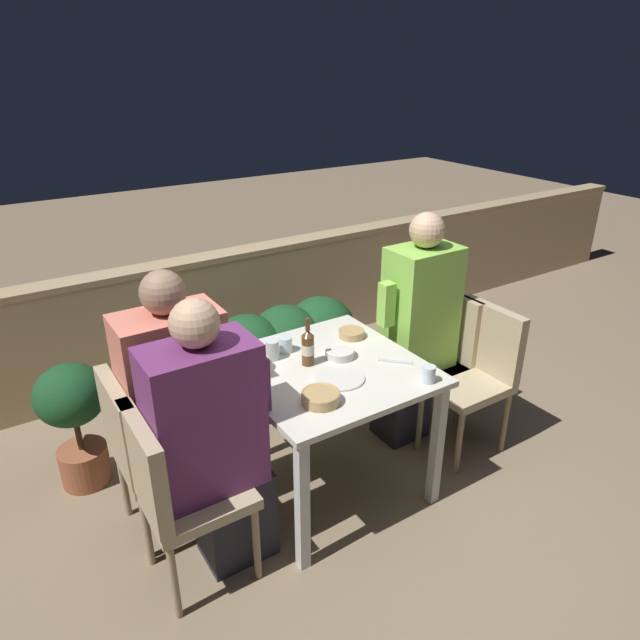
{
  "coord_description": "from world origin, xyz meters",
  "views": [
    {
      "loc": [
        -1.33,
        -2.0,
        2.06
      ],
      "look_at": [
        0.0,
        0.07,
        0.94
      ],
      "focal_mm": 32.0,
      "sensor_mm": 36.0,
      "label": 1
    }
  ],
  "objects_px": {
    "chair_right_far": "(438,348)",
    "person_green_blouse": "(415,329)",
    "potted_plant": "(74,413)",
    "chair_left_far": "(145,443)",
    "person_purple_stripe": "(214,442)",
    "person_coral_top": "(183,404)",
    "beer_bottle": "(308,347)",
    "chair_left_near": "(172,484)",
    "chair_right_near": "(476,365)"
  },
  "relations": [
    {
      "from": "person_green_blouse",
      "to": "potted_plant",
      "type": "height_order",
      "value": "person_green_blouse"
    },
    {
      "from": "person_coral_top",
      "to": "person_green_blouse",
      "type": "height_order",
      "value": "person_green_blouse"
    },
    {
      "from": "chair_right_near",
      "to": "beer_bottle",
      "type": "distance_m",
      "value": 1.04
    },
    {
      "from": "chair_left_near",
      "to": "person_coral_top",
      "type": "relative_size",
      "value": 0.65
    },
    {
      "from": "chair_left_near",
      "to": "person_coral_top",
      "type": "xyz_separation_m",
      "value": [
        0.18,
        0.32,
        0.14
      ]
    },
    {
      "from": "chair_left_near",
      "to": "person_coral_top",
      "type": "bearing_deg",
      "value": 60.6
    },
    {
      "from": "person_green_blouse",
      "to": "potted_plant",
      "type": "distance_m",
      "value": 1.86
    },
    {
      "from": "chair_left_far",
      "to": "person_green_blouse",
      "type": "relative_size",
      "value": 0.62
    },
    {
      "from": "beer_bottle",
      "to": "person_green_blouse",
      "type": "bearing_deg",
      "value": 5.45
    },
    {
      "from": "person_coral_top",
      "to": "person_green_blouse",
      "type": "bearing_deg",
      "value": -1.1
    },
    {
      "from": "chair_right_far",
      "to": "person_purple_stripe",
      "type": "bearing_deg",
      "value": -169.04
    },
    {
      "from": "person_coral_top",
      "to": "chair_right_near",
      "type": "relative_size",
      "value": 1.54
    },
    {
      "from": "chair_left_near",
      "to": "beer_bottle",
      "type": "bearing_deg",
      "value": 16.05
    },
    {
      "from": "chair_right_near",
      "to": "person_green_blouse",
      "type": "bearing_deg",
      "value": 130.33
    },
    {
      "from": "person_purple_stripe",
      "to": "potted_plant",
      "type": "relative_size",
      "value": 1.84
    },
    {
      "from": "person_purple_stripe",
      "to": "chair_left_far",
      "type": "relative_size",
      "value": 1.53
    },
    {
      "from": "person_purple_stripe",
      "to": "person_green_blouse",
      "type": "distance_m",
      "value": 1.38
    },
    {
      "from": "person_coral_top",
      "to": "potted_plant",
      "type": "bearing_deg",
      "value": 125.57
    },
    {
      "from": "chair_right_far",
      "to": "chair_left_far",
      "type": "bearing_deg",
      "value": 179.14
    },
    {
      "from": "person_purple_stripe",
      "to": "person_coral_top",
      "type": "xyz_separation_m",
      "value": [
        -0.01,
        0.32,
        0.01
      ]
    },
    {
      "from": "person_green_blouse",
      "to": "chair_left_near",
      "type": "bearing_deg",
      "value": -169.05
    },
    {
      "from": "chair_right_far",
      "to": "person_green_blouse",
      "type": "relative_size",
      "value": 0.62
    },
    {
      "from": "beer_bottle",
      "to": "person_coral_top",
      "type": "bearing_deg",
      "value": 170.77
    },
    {
      "from": "chair_right_far",
      "to": "potted_plant",
      "type": "relative_size",
      "value": 1.2
    },
    {
      "from": "person_purple_stripe",
      "to": "chair_left_far",
      "type": "xyz_separation_m",
      "value": [
        -0.2,
        0.32,
        -0.13
      ]
    },
    {
      "from": "person_green_blouse",
      "to": "beer_bottle",
      "type": "distance_m",
      "value": 0.77
    },
    {
      "from": "chair_right_near",
      "to": "potted_plant",
      "type": "xyz_separation_m",
      "value": [
        -1.98,
        0.85,
        -0.08
      ]
    },
    {
      "from": "chair_left_far",
      "to": "chair_right_near",
      "type": "xyz_separation_m",
      "value": [
        1.77,
        -0.29,
        0.0
      ]
    },
    {
      "from": "person_purple_stripe",
      "to": "beer_bottle",
      "type": "distance_m",
      "value": 0.66
    },
    {
      "from": "person_purple_stripe",
      "to": "person_green_blouse",
      "type": "relative_size",
      "value": 0.95
    },
    {
      "from": "person_coral_top",
      "to": "person_green_blouse",
      "type": "xyz_separation_m",
      "value": [
        1.36,
        -0.03,
        0.03
      ]
    },
    {
      "from": "chair_right_near",
      "to": "potted_plant",
      "type": "distance_m",
      "value": 2.15
    },
    {
      "from": "chair_left_near",
      "to": "beer_bottle",
      "type": "height_order",
      "value": "beer_bottle"
    },
    {
      "from": "chair_left_far",
      "to": "chair_right_far",
      "type": "xyz_separation_m",
      "value": [
        1.74,
        -0.03,
        0.0
      ]
    },
    {
      "from": "chair_left_far",
      "to": "beer_bottle",
      "type": "xyz_separation_m",
      "value": [
        0.79,
        -0.1,
        0.3
      ]
    },
    {
      "from": "chair_left_near",
      "to": "chair_left_far",
      "type": "distance_m",
      "value": 0.32
    },
    {
      "from": "chair_left_near",
      "to": "potted_plant",
      "type": "height_order",
      "value": "chair_left_near"
    },
    {
      "from": "person_coral_top",
      "to": "chair_right_near",
      "type": "distance_m",
      "value": 1.62
    },
    {
      "from": "chair_right_near",
      "to": "potted_plant",
      "type": "height_order",
      "value": "chair_right_near"
    },
    {
      "from": "chair_right_near",
      "to": "chair_right_far",
      "type": "relative_size",
      "value": 1.0
    },
    {
      "from": "chair_left_near",
      "to": "chair_left_far",
      "type": "bearing_deg",
      "value": 91.44
    },
    {
      "from": "chair_right_far",
      "to": "chair_right_near",
      "type": "bearing_deg",
      "value": -81.98
    },
    {
      "from": "person_purple_stripe",
      "to": "person_green_blouse",
      "type": "height_order",
      "value": "person_green_blouse"
    },
    {
      "from": "chair_left_far",
      "to": "person_purple_stripe",
      "type": "bearing_deg",
      "value": -58.4
    },
    {
      "from": "chair_left_near",
      "to": "person_purple_stripe",
      "type": "xyz_separation_m",
      "value": [
        0.19,
        0.0,
        0.13
      ]
    },
    {
      "from": "person_green_blouse",
      "to": "beer_bottle",
      "type": "bearing_deg",
      "value": -174.55
    },
    {
      "from": "person_purple_stripe",
      "to": "chair_right_far",
      "type": "bearing_deg",
      "value": 10.96
    },
    {
      "from": "person_purple_stripe",
      "to": "chair_right_near",
      "type": "height_order",
      "value": "person_purple_stripe"
    },
    {
      "from": "chair_left_far",
      "to": "person_green_blouse",
      "type": "distance_m",
      "value": 1.56
    },
    {
      "from": "chair_left_near",
      "to": "person_green_blouse",
      "type": "xyz_separation_m",
      "value": [
        1.54,
        0.3,
        0.17
      ]
    }
  ]
}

